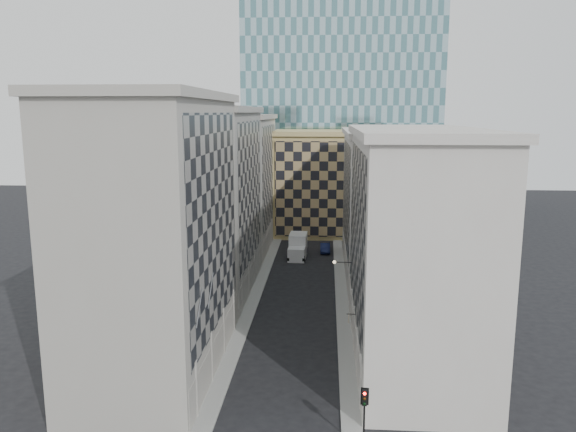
% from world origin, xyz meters
% --- Properties ---
extents(sidewalk_west, '(1.50, 100.00, 0.15)m').
position_xyz_m(sidewalk_west, '(-5.25, 30.00, 0.07)').
color(sidewalk_west, gray).
rests_on(sidewalk_west, ground).
extents(sidewalk_east, '(1.50, 100.00, 0.15)m').
position_xyz_m(sidewalk_east, '(5.25, 30.00, 0.07)').
color(sidewalk_east, gray).
rests_on(sidewalk_east, ground).
extents(bldg_left_a, '(10.80, 22.80, 23.70)m').
position_xyz_m(bldg_left_a, '(-10.88, 11.00, 11.82)').
color(bldg_left_a, '#A09B90').
rests_on(bldg_left_a, ground).
extents(bldg_left_b, '(10.80, 22.80, 22.70)m').
position_xyz_m(bldg_left_b, '(-10.88, 33.00, 11.32)').
color(bldg_left_b, gray).
rests_on(bldg_left_b, ground).
extents(bldg_left_c, '(10.80, 22.80, 21.70)m').
position_xyz_m(bldg_left_c, '(-10.88, 55.00, 10.83)').
color(bldg_left_c, '#A09B90').
rests_on(bldg_left_c, ground).
extents(bldg_right_a, '(10.80, 26.80, 20.70)m').
position_xyz_m(bldg_right_a, '(10.88, 15.00, 10.32)').
color(bldg_right_a, beige).
rests_on(bldg_right_a, ground).
extents(bldg_right_b, '(10.80, 28.80, 19.70)m').
position_xyz_m(bldg_right_b, '(10.89, 42.00, 9.85)').
color(bldg_right_b, beige).
rests_on(bldg_right_b, ground).
extents(tan_block, '(16.80, 14.80, 18.80)m').
position_xyz_m(tan_block, '(2.00, 67.90, 9.44)').
color(tan_block, tan).
rests_on(tan_block, ground).
extents(church_tower, '(7.20, 7.20, 51.50)m').
position_xyz_m(church_tower, '(0.00, 82.00, 26.95)').
color(church_tower, '#312B26').
rests_on(church_tower, ground).
extents(flagpoles_left, '(0.10, 6.33, 2.33)m').
position_xyz_m(flagpoles_left, '(-5.90, 6.00, 8.00)').
color(flagpoles_left, gray).
rests_on(flagpoles_left, ground).
extents(bracket_lamp, '(1.98, 0.36, 0.36)m').
position_xyz_m(bracket_lamp, '(4.38, 24.00, 6.20)').
color(bracket_lamp, black).
rests_on(bracket_lamp, ground).
extents(traffic_light, '(0.53, 0.47, 4.23)m').
position_xyz_m(traffic_light, '(5.90, -0.54, 3.18)').
color(traffic_light, black).
rests_on(traffic_light, sidewalk_east).
extents(box_truck, '(2.82, 6.52, 3.54)m').
position_xyz_m(box_truck, '(-1.06, 49.46, 1.54)').
color(box_truck, silver).
rests_on(box_truck, ground).
extents(dark_car, '(1.60, 4.43, 1.45)m').
position_xyz_m(dark_car, '(3.15, 52.84, 0.73)').
color(dark_car, '#0F163A').
rests_on(dark_car, ground).
extents(shop_sign, '(0.80, 0.70, 0.78)m').
position_xyz_m(shop_sign, '(5.42, 13.67, 3.84)').
color(shop_sign, black).
rests_on(shop_sign, ground).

